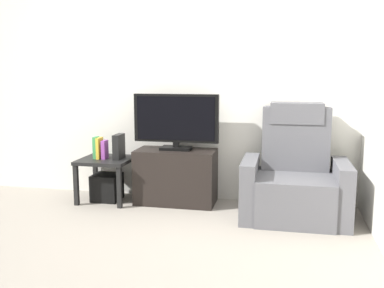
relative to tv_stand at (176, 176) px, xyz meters
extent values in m
plane|color=gray|center=(0.02, -0.86, -0.29)|extent=(6.40, 6.40, 0.00)
cube|color=silver|center=(0.02, 0.27, 1.01)|extent=(6.40, 0.06, 2.60)
cube|color=black|center=(0.00, 0.00, 0.00)|extent=(0.83, 0.42, 0.57)
cube|color=black|center=(0.00, -0.20, 0.11)|extent=(0.77, 0.02, 0.02)
cube|color=black|center=(0.00, -0.15, 0.15)|extent=(0.34, 0.11, 0.04)
cube|color=black|center=(0.00, 0.02, 0.30)|extent=(0.32, 0.20, 0.03)
cube|color=black|center=(0.00, 0.02, 0.34)|extent=(0.06, 0.04, 0.05)
cube|color=black|center=(0.00, 0.02, 0.61)|extent=(0.90, 0.05, 0.50)
cube|color=black|center=(0.00, 0.00, 0.61)|extent=(0.82, 0.01, 0.45)
cube|color=#515156|center=(1.22, -0.27, -0.08)|extent=(0.70, 0.72, 0.42)
cube|color=#515156|center=(1.22, 0.00, 0.44)|extent=(0.64, 0.20, 0.62)
cube|color=#515156|center=(1.22, 0.02, 0.69)|extent=(0.50, 0.26, 0.20)
cube|color=#515156|center=(0.80, -0.27, -0.01)|extent=(0.14, 0.68, 0.56)
cube|color=#515156|center=(1.64, -0.27, -0.01)|extent=(0.14, 0.68, 0.56)
cube|color=black|center=(-0.76, -0.06, 0.16)|extent=(0.54, 0.54, 0.04)
cube|color=black|center=(-1.00, -0.29, -0.07)|extent=(0.04, 0.04, 0.43)
cube|color=black|center=(-0.52, -0.29, -0.07)|extent=(0.04, 0.04, 0.43)
cube|color=black|center=(-1.00, 0.18, -0.07)|extent=(0.04, 0.04, 0.43)
cube|color=black|center=(-0.52, 0.18, -0.07)|extent=(0.04, 0.04, 0.43)
cube|color=black|center=(-0.76, -0.06, -0.14)|extent=(0.29, 0.29, 0.29)
cube|color=#388C4C|center=(-0.86, -0.08, 0.29)|extent=(0.04, 0.10, 0.23)
cube|color=gold|center=(-0.82, -0.08, 0.29)|extent=(0.03, 0.13, 0.23)
cube|color=purple|center=(-0.76, -0.08, 0.27)|extent=(0.04, 0.11, 0.20)
cube|color=black|center=(-0.61, -0.05, 0.31)|extent=(0.07, 0.20, 0.26)
camera|label=1|loc=(1.09, -4.32, 1.08)|focal=40.55mm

